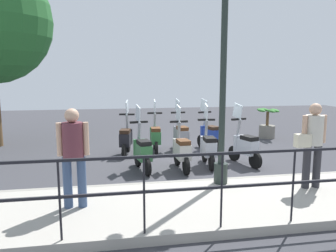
% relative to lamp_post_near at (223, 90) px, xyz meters
% --- Properties ---
extents(ground_plane, '(28.00, 28.00, 0.00)m').
position_rel_lamp_post_near_xyz_m(ground_plane, '(2.40, 0.09, -1.97)').
color(ground_plane, '#38383D').
extents(promenade_walkway, '(2.20, 20.00, 0.15)m').
position_rel_lamp_post_near_xyz_m(promenade_walkway, '(-0.75, 0.09, -1.89)').
color(promenade_walkway, '#A39E93').
rests_on(promenade_walkway, ground_plane).
extents(fence_railing, '(0.04, 16.03, 1.07)m').
position_rel_lamp_post_near_xyz_m(fence_railing, '(-1.80, 0.09, -1.08)').
color(fence_railing, black).
rests_on(fence_railing, promenade_walkway).
extents(lamp_post_near, '(0.26, 0.90, 4.12)m').
position_rel_lamp_post_near_xyz_m(lamp_post_near, '(0.00, 0.00, 0.00)').
color(lamp_post_near, '#232D28').
rests_on(lamp_post_near, promenade_walkway).
extents(pedestrian_with_bag, '(0.33, 0.65, 1.59)m').
position_rel_lamp_post_near_xyz_m(pedestrian_with_bag, '(-0.54, -1.57, -0.89)').
color(pedestrian_with_bag, '#28282D').
rests_on(pedestrian_with_bag, promenade_walkway).
extents(pedestrian_distant, '(0.32, 0.49, 1.59)m').
position_rel_lamp_post_near_xyz_m(pedestrian_distant, '(-0.73, 2.68, -0.89)').
color(pedestrian_distant, '#384C70').
rests_on(pedestrian_distant, promenade_walkway).
extents(potted_palm, '(1.06, 0.66, 1.05)m').
position_rel_lamp_post_near_xyz_m(potted_palm, '(4.95, -3.46, -1.52)').
color(potted_palm, slate).
rests_on(potted_palm, ground_plane).
extents(scooter_near_0, '(1.20, 0.54, 1.54)m').
position_rel_lamp_post_near_xyz_m(scooter_near_0, '(1.69, -1.22, -1.49)').
color(scooter_near_0, black).
rests_on(scooter_near_0, ground_plane).
extents(scooter_near_1, '(1.23, 0.44, 1.54)m').
position_rel_lamp_post_near_xyz_m(scooter_near_1, '(1.72, -0.27, -1.49)').
color(scooter_near_1, black).
rests_on(scooter_near_1, ground_plane).
extents(scooter_near_2, '(1.23, 0.44, 1.54)m').
position_rel_lamp_post_near_xyz_m(scooter_near_2, '(1.51, 0.45, -1.49)').
color(scooter_near_2, black).
rests_on(scooter_near_2, ground_plane).
extents(scooter_near_3, '(1.22, 0.47, 1.54)m').
position_rel_lamp_post_near_xyz_m(scooter_near_3, '(1.60, 1.38, -1.49)').
color(scooter_near_3, black).
rests_on(scooter_near_3, ground_plane).
extents(scooter_far_0, '(1.20, 0.54, 1.54)m').
position_rel_lamp_post_near_xyz_m(scooter_far_0, '(3.38, -0.82, -1.49)').
color(scooter_far_0, black).
rests_on(scooter_far_0, ground_plane).
extents(scooter_far_1, '(1.23, 0.44, 1.54)m').
position_rel_lamp_post_near_xyz_m(scooter_far_1, '(3.44, 0.05, -1.49)').
color(scooter_far_1, black).
rests_on(scooter_far_1, ground_plane).
extents(scooter_far_2, '(1.23, 0.44, 1.54)m').
position_rel_lamp_post_near_xyz_m(scooter_far_2, '(3.40, 0.82, -1.49)').
color(scooter_far_2, black).
rests_on(scooter_far_2, ground_plane).
extents(scooter_far_3, '(1.22, 0.48, 1.54)m').
position_rel_lamp_post_near_xyz_m(scooter_far_3, '(3.23, 1.68, -1.49)').
color(scooter_far_3, black).
rests_on(scooter_far_3, ground_plane).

